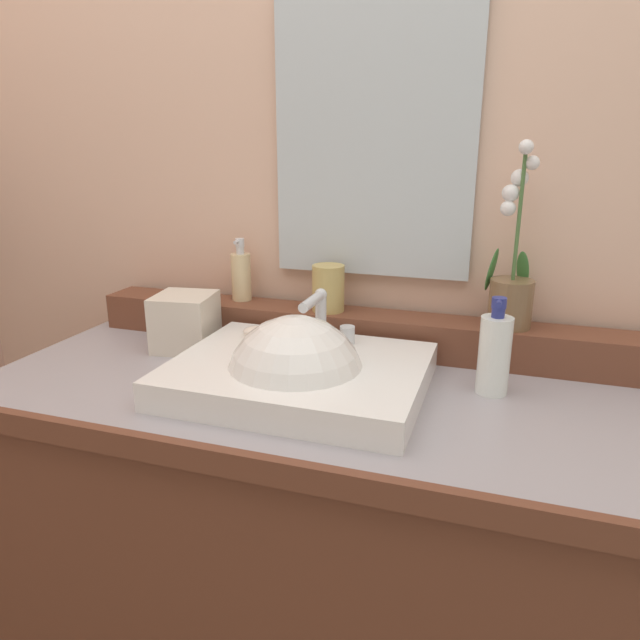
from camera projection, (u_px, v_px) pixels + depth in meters
wall_back at (385, 126)px, 1.36m from camera, size 3.19×0.20×2.74m
vanity_cabinet at (331, 568)px, 1.27m from camera, size 1.41×0.61×0.88m
back_ledge at (362, 331)px, 1.34m from camera, size 1.33×0.11×0.09m
sink_basin at (297, 380)px, 1.11m from camera, size 0.48×0.38×0.29m
soap_bar at (259, 332)px, 1.25m from camera, size 0.07×0.04×0.02m
potted_plant at (512, 283)px, 1.21m from camera, size 0.11×0.10×0.38m
soap_dispenser at (241, 275)px, 1.42m from camera, size 0.05×0.05×0.15m
tumbler_cup at (328, 288)px, 1.33m from camera, size 0.07×0.07×0.11m
lotion_bottle at (494, 353)px, 1.09m from camera, size 0.06×0.06×0.19m
tissue_box at (185, 322)px, 1.34m from camera, size 0.15×0.15×0.13m
mirror at (372, 138)px, 1.27m from camera, size 0.45×0.02×0.61m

